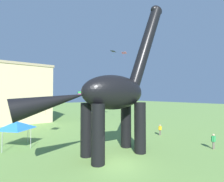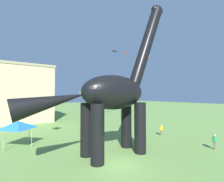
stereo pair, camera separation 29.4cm
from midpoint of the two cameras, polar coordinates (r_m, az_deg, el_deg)
ground_plane at (r=15.10m, az=2.91°, el=-25.08°), size 240.00×240.00×0.00m
dinosaur_sculpture at (r=16.32m, az=0.97°, el=-0.46°), size 16.77×3.55×17.53m
person_vendor_side at (r=25.62m, az=17.55°, el=-12.88°), size 0.60×0.26×1.61m
person_far_spectator at (r=21.76m, az=33.31°, el=-14.58°), size 0.64×0.28×1.70m
festival_canopy_tent at (r=22.04m, az=-30.44°, el=-10.44°), size 3.15×3.15×3.00m
kite_near_high at (r=39.92m, az=1.15°, el=14.08°), size 1.95×1.85×1.92m
kite_high_left at (r=42.14m, az=12.87°, el=11.97°), size 0.75×0.75×0.96m
kite_trailing at (r=24.83m, az=-22.06°, el=-3.37°), size 2.08×2.10×2.08m
kite_mid_center at (r=35.13m, az=-10.89°, el=-0.91°), size 0.71×0.71×0.86m
kite_far_left at (r=33.15m, az=5.09°, el=13.50°), size 1.11×1.21×1.26m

